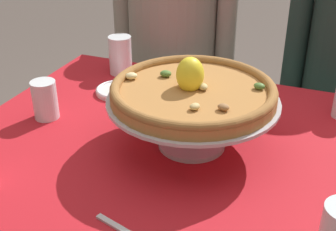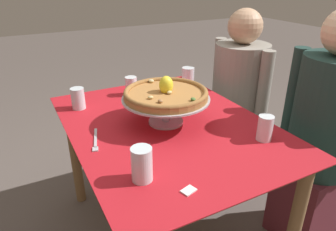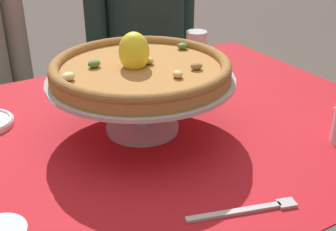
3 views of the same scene
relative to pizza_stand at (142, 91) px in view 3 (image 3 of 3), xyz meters
The scene contains 6 objects.
dining_table 0.21m from the pizza_stand, 18.73° to the left, with size 1.23×0.91×0.72m.
pizza_stand is the anchor object (origin of this frame).
pizza 0.05m from the pizza_stand, 135.42° to the left, with size 0.40×0.40×0.10m.
water_glass_back_right 0.47m from the pizza_stand, 41.40° to the left, with size 0.07×0.07×0.11m.
dinner_fork 0.37m from the pizza_stand, 86.36° to the right, with size 0.20×0.07×0.01m.
diner_right 0.82m from the pizza_stand, 62.87° to the left, with size 0.48×0.34×1.27m.
Camera 3 is at (-0.41, -0.80, 1.20)m, focal length 45.75 mm.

